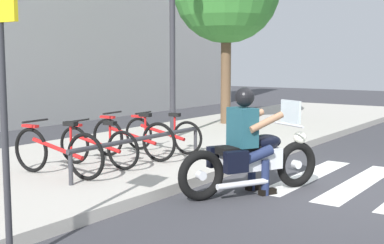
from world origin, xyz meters
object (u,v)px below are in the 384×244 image
Objects in this scene: rider at (247,133)px; bicycle_0 at (57,151)px; bike_rack at (142,141)px; street_lamp at (172,18)px; bicycle_2 at (132,138)px; bicycle_3 at (162,134)px; motorcycle at (252,160)px; bicycle_1 at (98,146)px; street_sign at (2,65)px.

bicycle_0 is (-1.19, 2.42, -0.32)m from rider.
street_lamp is at bearing 28.51° from bike_rack.
bicycle_2 reaches higher than bicycle_3.
bicycle_0 is at bearing -179.99° from bicycle_2.
motorcycle is 0.67× the size of bike_rack.
bicycle_1 is 1.61m from bicycle_3.
street_lamp is at bearing 13.45° from bicycle_0.
bicycle_1 is 0.60× the size of street_sign.
street_sign is at bearing -147.12° from bicycle_1.
rider is 2.48m from bicycle_2.
bicycle_3 is (1.15, 2.46, 0.02)m from motorcycle.
street_lamp is (2.37, 0.95, 2.18)m from bicycle_2.
bicycle_3 is at bearing -148.75° from street_lamp.
bicycle_3 is at bearing 0.02° from bicycle_1.
street_sign is (-3.82, -1.95, 1.26)m from bicycle_2.
bicycle_1 is at bearing 179.95° from bicycle_2.
street_lamp is at bearing 31.25° from bicycle_3.
street_lamp is 6.90m from street_sign.
street_lamp is at bearing 16.67° from bicycle_1.
bicycle_1 is 3.98m from street_lamp.
bicycle_0 is at bearing 117.16° from motorcycle.
bike_rack is (1.21, -0.55, 0.05)m from bicycle_0.
bicycle_0 is at bearing -179.96° from bicycle_3.
motorcycle is 1.39× the size of rider.
bicycle_3 is at bearing 63.36° from rider.
bicycle_3 is 1.33m from bike_rack.
bicycle_2 is 0.69m from bike_rack.
rider is at bearing -116.64° from bicycle_3.
bike_rack is 0.68× the size of street_lamp.
street_lamp reaches higher than street_sign.
street_sign reaches higher than bike_rack.
motorcycle is 2.76m from bicycle_0.
street_sign reaches higher than motorcycle.
motorcycle is 1.23× the size of bicycle_3.
bike_rack is 3.89m from street_sign.
motorcycle is 0.78× the size of street_sign.
bicycle_0 is 0.57× the size of bike_rack.
rider is 0.88× the size of bicycle_3.
rider is at bearing -80.82° from bicycle_1.
motorcycle reaches higher than bicycle_3.
bicycle_2 is 0.66× the size of street_sign.
bicycle_0 is 0.39× the size of street_lamp.
bicycle_2 is at bearing -179.91° from bicycle_3.
bike_rack is (-0.40, -0.55, 0.05)m from bicycle_2.
bike_rack is at bearing -125.93° from bicycle_2.
bicycle_2 is at bearing -0.05° from bicycle_1.
rider is at bearing 150.34° from motorcycle.
bicycle_3 is at bearing 0.09° from bicycle_2.
street_lamp reaches higher than bicycle_3.
street_lamp is (2.78, 3.37, 1.85)m from rider.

